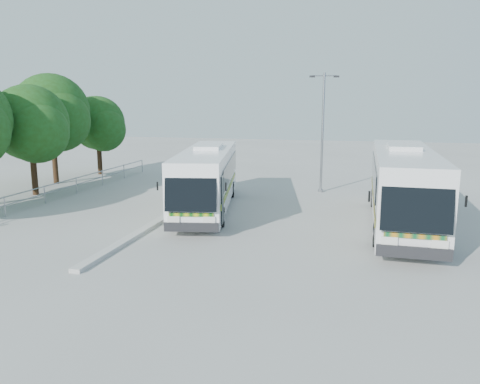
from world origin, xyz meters
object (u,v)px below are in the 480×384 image
(coach_main, at_px, (207,177))
(lamppost, at_px, (323,127))
(tree_far_d, at_px, (52,112))
(coach_adjacent, at_px, (403,184))
(tree_far_c, at_px, (31,123))
(tree_far_e, at_px, (98,123))

(coach_main, height_order, lamppost, lamppost)
(tree_far_d, distance_m, coach_adjacent, 22.69)
(tree_far_c, relative_size, coach_adjacent, 0.53)
(tree_far_d, bearing_deg, coach_main, -21.46)
(coach_adjacent, height_order, lamppost, lamppost)
(coach_main, bearing_deg, coach_adjacent, -15.93)
(tree_far_e, height_order, lamppost, lamppost)
(coach_adjacent, bearing_deg, coach_main, 175.99)
(tree_far_c, distance_m, tree_far_e, 8.22)
(tree_far_d, xyz_separation_m, lamppost, (17.64, 1.31, -0.86))
(tree_far_e, height_order, coach_main, tree_far_e)
(coach_adjacent, xyz_separation_m, lamppost, (-4.14, 6.94, 2.12))
(tree_far_c, distance_m, lamppost, 17.20)
(tree_far_c, distance_m, tree_far_d, 3.93)
(tree_far_e, xyz_separation_m, coach_main, (11.63, -9.34, -2.20))
(lamppost, bearing_deg, tree_far_e, 154.87)
(tree_far_c, relative_size, lamppost, 0.91)
(tree_far_c, relative_size, tree_far_d, 0.88)
(tree_far_c, xyz_separation_m, tree_far_e, (-0.51, 8.20, -0.37))
(tree_far_d, xyz_separation_m, coach_main, (12.32, -4.84, -3.13))
(lamppost, bearing_deg, tree_far_d, 169.77)
(tree_far_c, height_order, lamppost, lamppost)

